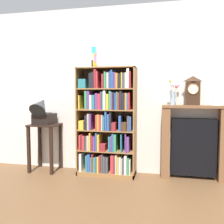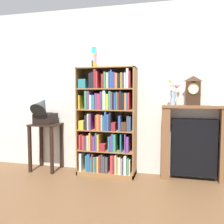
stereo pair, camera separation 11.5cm
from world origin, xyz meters
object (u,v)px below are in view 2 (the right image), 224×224
object	(u,v)px
bookshelf	(107,124)
teacup_with_saucer	(217,104)
gramophone	(44,111)
fireplace_mantel	(194,143)
mantel_clock	(193,91)
side_table_left	(46,138)
flower_vase	(173,94)
cup_stack	(94,57)

from	to	relation	value
bookshelf	teacup_with_saucer	distance (m)	1.61
bookshelf	teacup_with_saucer	size ratio (longest dim) A/B	10.99
gramophone	teacup_with_saucer	xyz separation A→B (m)	(2.59, 0.16, 0.15)
fireplace_mantel	teacup_with_saucer	world-z (taller)	teacup_with_saucer
fireplace_mantel	mantel_clock	world-z (taller)	mantel_clock
side_table_left	teacup_with_saucer	world-z (taller)	teacup_with_saucer
side_table_left	flower_vase	distance (m)	2.13
flower_vase	side_table_left	bearing A→B (deg)	-177.45
cup_stack	side_table_left	world-z (taller)	cup_stack
bookshelf	side_table_left	size ratio (longest dim) A/B	2.16
gramophone	flower_vase	distance (m)	2.03
gramophone	fireplace_mantel	size ratio (longest dim) A/B	0.46
mantel_clock	fireplace_mantel	bearing A→B (deg)	28.56
mantel_clock	bookshelf	bearing A→B (deg)	-176.58
fireplace_mantel	bookshelf	bearing A→B (deg)	-175.83
bookshelf	fireplace_mantel	xyz separation A→B (m)	(1.28, 0.09, -0.25)
side_table_left	fireplace_mantel	xyz separation A→B (m)	(2.31, 0.11, 0.01)
flower_vase	teacup_with_saucer	distance (m)	0.61
side_table_left	teacup_with_saucer	distance (m)	2.66
bookshelf	mantel_clock	size ratio (longest dim) A/B	3.95
side_table_left	teacup_with_saucer	bearing A→B (deg)	2.10
side_table_left	fireplace_mantel	world-z (taller)	fireplace_mantel
side_table_left	gramophone	xyz separation A→B (m)	(0.00, -0.06, 0.44)
mantel_clock	teacup_with_saucer	world-z (taller)	mantel_clock
side_table_left	fireplace_mantel	distance (m)	2.31
cup_stack	teacup_with_saucer	world-z (taller)	cup_stack
fireplace_mantel	flower_vase	distance (m)	0.77
fireplace_mantel	teacup_with_saucer	xyz separation A→B (m)	(0.29, -0.02, 0.58)
fireplace_mantel	flower_vase	xyz separation A→B (m)	(-0.31, -0.02, 0.71)
side_table_left	mantel_clock	bearing A→B (deg)	2.34
mantel_clock	teacup_with_saucer	distance (m)	0.37
gramophone	flower_vase	xyz separation A→B (m)	(2.00, 0.15, 0.27)
cup_stack	teacup_with_saucer	size ratio (longest dim) A/B	2.06
bookshelf	gramophone	size ratio (longest dim) A/B	3.30
bookshelf	flower_vase	distance (m)	1.08
bookshelf	fireplace_mantel	size ratio (longest dim) A/B	1.51
bookshelf	side_table_left	distance (m)	1.06
cup_stack	flower_vase	xyz separation A→B (m)	(1.18, 0.07, -0.56)
bookshelf	mantel_clock	world-z (taller)	bookshelf
cup_stack	bookshelf	bearing A→B (deg)	-0.95
bookshelf	mantel_clock	distance (m)	1.35
mantel_clock	flower_vase	xyz separation A→B (m)	(-0.27, -0.00, -0.06)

